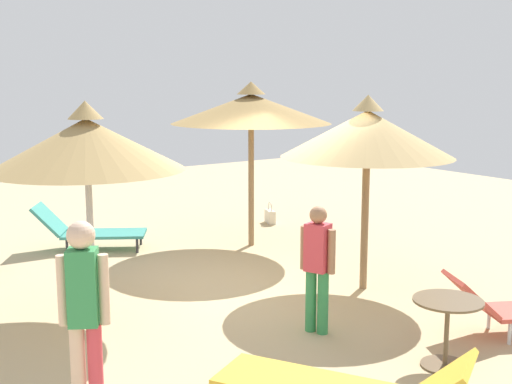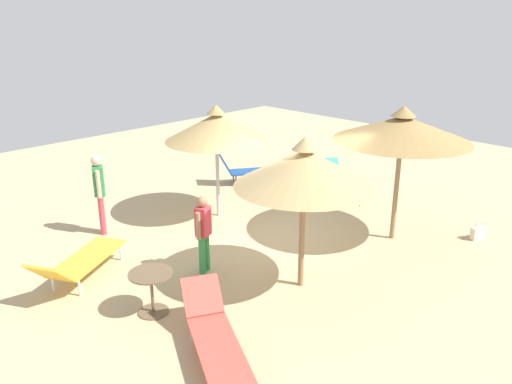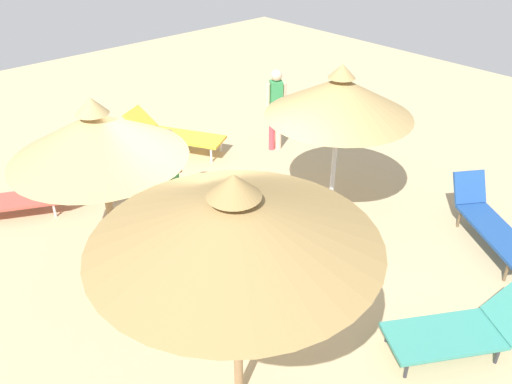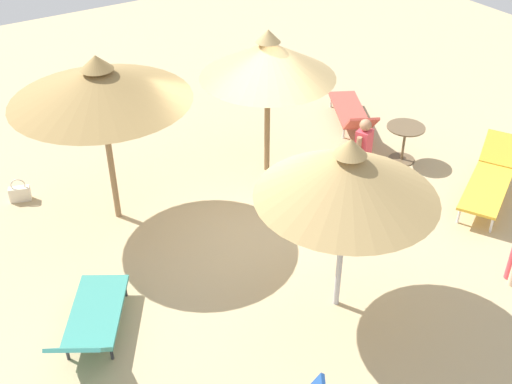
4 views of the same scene
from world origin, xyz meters
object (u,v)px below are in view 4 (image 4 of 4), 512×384
object	(u,v)px
parasol_umbrella_far_left	(99,85)
lounge_chair_back	(352,113)
lounge_chair_far_right	(491,178)
handbag	(20,193)
side_table_round	(405,137)
parasol_umbrella_near_left	(348,176)
lounge_chair_near_right	(91,323)
parasol_umbrella_front	(268,60)
person_standing_edge	(362,154)

from	to	relation	value
parasol_umbrella_far_left	lounge_chair_back	xyz separation A→B (m)	(5.35, 0.30, -2.08)
lounge_chair_far_right	handbag	distance (m)	8.23
lounge_chair_far_right	side_table_round	xyz separation A→B (m)	(-0.37, 1.77, 0.09)
parasol_umbrella_near_left	lounge_chair_near_right	size ratio (longest dim) A/B	1.38
parasol_umbrella_near_left	lounge_chair_near_right	xyz separation A→B (m)	(-3.18, 1.16, -1.81)
parasol_umbrella_near_left	parasol_umbrella_front	bearing A→B (deg)	72.01
parasol_umbrella_front	lounge_chair_far_right	world-z (taller)	parasol_umbrella_front
parasol_umbrella_near_left	side_table_round	distance (m)	4.61
lounge_chair_back	lounge_chair_near_right	size ratio (longest dim) A/B	1.12
parasol_umbrella_far_left	handbag	xyz separation A→B (m)	(-1.27, 1.35, -2.27)
parasol_umbrella_far_left	lounge_chair_back	bearing A→B (deg)	3.22
parasol_umbrella_front	parasol_umbrella_far_left	world-z (taller)	parasol_umbrella_far_left
parasol_umbrella_front	lounge_chair_back	distance (m)	3.06
parasol_umbrella_far_left	handbag	size ratio (longest dim) A/B	6.51
parasol_umbrella_far_left	side_table_round	size ratio (longest dim) A/B	4.00
parasol_umbrella_near_left	parasol_umbrella_far_left	size ratio (longest dim) A/B	0.93
parasol_umbrella_near_left	lounge_chair_near_right	world-z (taller)	parasol_umbrella_near_left
person_standing_edge	parasol_umbrella_far_left	bearing A→B (deg)	155.83
parasol_umbrella_front	lounge_chair_far_right	size ratio (longest dim) A/B	1.25
lounge_chair_back	person_standing_edge	size ratio (longest dim) A/B	1.44
lounge_chair_back	lounge_chair_near_right	distance (m)	7.30
lounge_chair_far_right	handbag	size ratio (longest dim) A/B	4.91
lounge_chair_near_right	side_table_round	xyz separation A→B (m)	(6.72, 1.27, 0.14)
person_standing_edge	lounge_chair_far_right	bearing A→B (deg)	-34.61
person_standing_edge	side_table_round	xyz separation A→B (m)	(1.50, 0.48, -0.35)
lounge_chair_far_right	person_standing_edge	distance (m)	2.30
parasol_umbrella_far_left	person_standing_edge	bearing A→B (deg)	-24.17
parasol_umbrella_front	handbag	size ratio (longest dim) A/B	6.16
parasol_umbrella_far_left	parasol_umbrella_near_left	bearing A→B (deg)	-63.85
lounge_chair_far_right	parasol_umbrella_far_left	bearing A→B (deg)	152.19
lounge_chair_far_right	lounge_chair_near_right	xyz separation A→B (m)	(-7.09, 0.50, -0.06)
parasol_umbrella_near_left	person_standing_edge	bearing A→B (deg)	43.48
lounge_chair_near_right	person_standing_edge	size ratio (longest dim) A/B	1.29
person_standing_edge	side_table_round	world-z (taller)	person_standing_edge
parasol_umbrella_front	parasol_umbrella_near_left	distance (m)	3.74
parasol_umbrella_far_left	parasol_umbrella_front	bearing A→B (deg)	-2.09
lounge_chair_near_right	parasol_umbrella_near_left	bearing A→B (deg)	-19.99
lounge_chair_near_right	person_standing_edge	world-z (taller)	person_standing_edge
parasol_umbrella_front	lounge_chair_back	size ratio (longest dim) A/B	1.25
lounge_chair_far_right	lounge_chair_back	distance (m)	3.33
lounge_chair_far_right	lounge_chair_back	size ratio (longest dim) A/B	1.00
parasol_umbrella_front	parasol_umbrella_near_left	xyz separation A→B (m)	(-1.16, -3.56, -0.03)
parasol_umbrella_far_left	lounge_chair_near_right	size ratio (longest dim) A/B	1.48
person_standing_edge	side_table_round	distance (m)	1.61
parasol_umbrella_far_left	lounge_chair_far_right	size ratio (longest dim) A/B	1.33
parasol_umbrella_far_left	lounge_chair_near_right	distance (m)	3.53
lounge_chair_far_right	handbag	bearing A→B (deg)	147.99
lounge_chair_near_right	side_table_round	bearing A→B (deg)	10.67
lounge_chair_far_right	lounge_chair_back	bearing A→B (deg)	96.12
parasol_umbrella_near_left	person_standing_edge	world-z (taller)	parasol_umbrella_near_left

